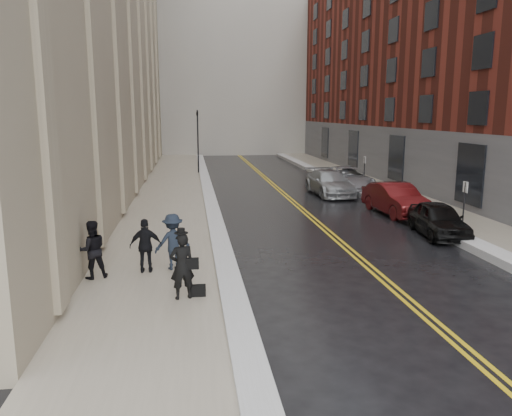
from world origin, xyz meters
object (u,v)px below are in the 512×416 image
object	(u,v)px
car_black	(438,219)
car_silver_far	(347,179)
pedestrian_a	(92,250)
pedestrian_main	(182,266)
car_maroon	(396,199)
car_silver_near	(329,183)
pedestrian_c	(146,246)
pedestrian_b	(173,242)

from	to	relation	value
car_black	car_silver_far	bearing A→B (deg)	97.48
pedestrian_a	pedestrian_main	bearing A→B (deg)	122.80
car_maroon	car_silver_near	size ratio (longest dim) A/B	0.92
car_silver_near	pedestrian_c	world-z (taller)	pedestrian_c
pedestrian_b	pedestrian_c	distance (m)	0.84
car_black	pedestrian_main	xyz separation A→B (m)	(-10.34, -6.16, 0.35)
car_maroon	pedestrian_main	bearing A→B (deg)	-138.42
car_silver_far	car_maroon	bearing A→B (deg)	-89.22
car_black	pedestrian_c	xyz separation A→B (m)	(-11.47, -3.76, 0.30)
car_silver_far	pedestrian_b	xyz separation A→B (m)	(-10.66, -15.78, 0.26)
car_black	car_silver_far	world-z (taller)	car_silver_far
car_black	car_maroon	distance (m)	4.38
car_silver_near	pedestrian_b	size ratio (longest dim) A/B	2.92
car_black	car_maroon	world-z (taller)	car_maroon
pedestrian_b	car_maroon	bearing A→B (deg)	-161.72
car_silver_near	car_silver_far	world-z (taller)	car_silver_far
car_silver_far	pedestrian_b	world-z (taller)	pedestrian_b
car_silver_near	pedestrian_c	xyz separation A→B (m)	(-9.87, -14.43, 0.24)
car_silver_far	pedestrian_c	world-z (taller)	pedestrian_c
car_silver_near	pedestrian_main	size ratio (longest dim) A/B	2.89
car_silver_near	car_silver_far	size ratio (longest dim) A/B	0.93
car_silver_near	pedestrian_a	xyz separation A→B (m)	(-11.40, -14.80, 0.28)
car_silver_far	pedestrian_a	distance (m)	20.91
pedestrian_main	pedestrian_a	distance (m)	3.34
car_black	pedestrian_c	distance (m)	12.07
pedestrian_a	pedestrian_c	size ratio (longest dim) A/B	1.04
car_silver_far	pedestrian_b	distance (m)	19.04
pedestrian_b	pedestrian_c	xyz separation A→B (m)	(-0.81, -0.22, -0.04)
car_black	pedestrian_c	size ratio (longest dim) A/B	2.42
car_maroon	car_silver_far	bearing A→B (deg)	86.04
pedestrian_b	pedestrian_c	size ratio (longest dim) A/B	1.05
car_maroon	pedestrian_c	size ratio (longest dim) A/B	2.82
car_silver_far	pedestrian_main	bearing A→B (deg)	-118.55
car_silver_far	car_black	bearing A→B (deg)	-89.22
car_maroon	pedestrian_a	world-z (taller)	pedestrian_a
car_maroon	pedestrian_b	distance (m)	13.28
pedestrian_b	pedestrian_c	bearing A→B (deg)	-3.00
car_black	pedestrian_b	world-z (taller)	pedestrian_b
pedestrian_main	car_silver_far	bearing A→B (deg)	-133.34
car_silver_far	pedestrian_c	bearing A→B (deg)	-124.86
car_black	car_silver_far	xyz separation A→B (m)	(0.00, 12.24, 0.08)
car_black	car_maroon	xyz separation A→B (m)	(0.00, 4.38, 0.09)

